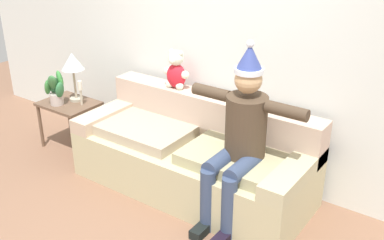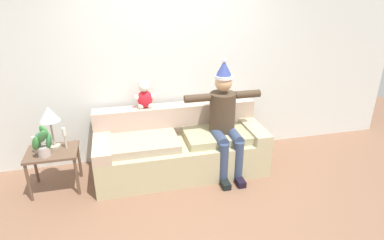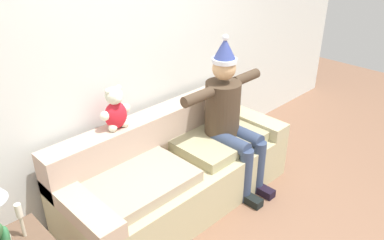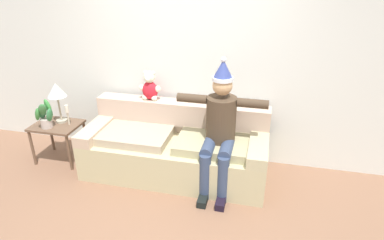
{
  "view_description": "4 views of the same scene",
  "coord_description": "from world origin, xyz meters",
  "px_view_note": "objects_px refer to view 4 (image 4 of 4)",
  "views": [
    {
      "loc": [
        2.18,
        -2.1,
        2.43
      ],
      "look_at": [
        0.09,
        0.86,
        0.78
      ],
      "focal_mm": 43.45,
      "sensor_mm": 36.0,
      "label": 1
    },
    {
      "loc": [
        -0.78,
        -2.86,
        2.43
      ],
      "look_at": [
        0.11,
        0.77,
        0.82
      ],
      "focal_mm": 30.76,
      "sensor_mm": 36.0,
      "label": 2
    },
    {
      "loc": [
        -2.01,
        -1.23,
        2.43
      ],
      "look_at": [
        0.14,
        0.94,
        0.85
      ],
      "focal_mm": 36.29,
      "sensor_mm": 36.0,
      "label": 3
    },
    {
      "loc": [
        1.02,
        -2.41,
        2.37
      ],
      "look_at": [
        0.26,
        0.78,
        0.85
      ],
      "focal_mm": 30.6,
      "sensor_mm": 36.0,
      "label": 4
    }
  ],
  "objects_px": {
    "couch": "(176,148)",
    "table_lamp": "(57,92)",
    "candle_short": "(67,112)",
    "teddy_bear": "(150,87)",
    "candle_tall": "(42,114)",
    "side_table": "(57,130)",
    "potted_plant": "(45,115)",
    "person_seated": "(220,125)"
  },
  "relations": [
    {
      "from": "teddy_bear",
      "to": "table_lamp",
      "type": "height_order",
      "value": "teddy_bear"
    },
    {
      "from": "table_lamp",
      "to": "couch",
      "type": "bearing_deg",
      "value": -0.03
    },
    {
      "from": "couch",
      "to": "table_lamp",
      "type": "distance_m",
      "value": 1.69
    },
    {
      "from": "potted_plant",
      "to": "candle_tall",
      "type": "relative_size",
      "value": 1.76
    },
    {
      "from": "couch",
      "to": "potted_plant",
      "type": "relative_size",
      "value": 5.8
    },
    {
      "from": "table_lamp",
      "to": "potted_plant",
      "type": "xyz_separation_m",
      "value": [
        -0.08,
        -0.2,
        -0.24
      ]
    },
    {
      "from": "person_seated",
      "to": "candle_short",
      "type": "height_order",
      "value": "person_seated"
    },
    {
      "from": "couch",
      "to": "side_table",
      "type": "distance_m",
      "value": 1.6
    },
    {
      "from": "side_table",
      "to": "potted_plant",
      "type": "bearing_deg",
      "value": -118.26
    },
    {
      "from": "couch",
      "to": "teddy_bear",
      "type": "height_order",
      "value": "teddy_bear"
    },
    {
      "from": "candle_tall",
      "to": "candle_short",
      "type": "height_order",
      "value": "candle_short"
    },
    {
      "from": "side_table",
      "to": "candle_short",
      "type": "bearing_deg",
      "value": 13.45
    },
    {
      "from": "side_table",
      "to": "table_lamp",
      "type": "height_order",
      "value": "table_lamp"
    },
    {
      "from": "person_seated",
      "to": "side_table",
      "type": "xyz_separation_m",
      "value": [
        -2.16,
        0.07,
        -0.33
      ]
    },
    {
      "from": "potted_plant",
      "to": "candle_short",
      "type": "bearing_deg",
      "value": 33.05
    },
    {
      "from": "couch",
      "to": "candle_tall",
      "type": "height_order",
      "value": "couch"
    },
    {
      "from": "candle_tall",
      "to": "couch",
      "type": "bearing_deg",
      "value": 3.64
    },
    {
      "from": "couch",
      "to": "teddy_bear",
      "type": "xyz_separation_m",
      "value": [
        -0.41,
        0.28,
        0.68
      ]
    },
    {
      "from": "table_lamp",
      "to": "candle_short",
      "type": "height_order",
      "value": "table_lamp"
    },
    {
      "from": "couch",
      "to": "candle_short",
      "type": "bearing_deg",
      "value": -177.91
    },
    {
      "from": "teddy_bear",
      "to": "side_table",
      "type": "xyz_separation_m",
      "value": [
        -1.19,
        -0.37,
        -0.56
      ]
    },
    {
      "from": "couch",
      "to": "table_lamp",
      "type": "xyz_separation_m",
      "value": [
        -1.57,
        0.0,
        0.61
      ]
    },
    {
      "from": "couch",
      "to": "candle_tall",
      "type": "xyz_separation_m",
      "value": [
        -1.76,
        -0.11,
        0.33
      ]
    },
    {
      "from": "couch",
      "to": "potted_plant",
      "type": "distance_m",
      "value": 1.71
    },
    {
      "from": "person_seated",
      "to": "side_table",
      "type": "relative_size",
      "value": 2.57
    },
    {
      "from": "side_table",
      "to": "potted_plant",
      "type": "xyz_separation_m",
      "value": [
        -0.06,
        -0.11,
        0.25
      ]
    },
    {
      "from": "side_table",
      "to": "teddy_bear",
      "type": "bearing_deg",
      "value": 17.41
    },
    {
      "from": "person_seated",
      "to": "candle_tall",
      "type": "relative_size",
      "value": 7.02
    },
    {
      "from": "table_lamp",
      "to": "potted_plant",
      "type": "height_order",
      "value": "table_lamp"
    },
    {
      "from": "side_table",
      "to": "table_lamp",
      "type": "xyz_separation_m",
      "value": [
        0.02,
        0.09,
        0.49
      ]
    },
    {
      "from": "person_seated",
      "to": "side_table",
      "type": "height_order",
      "value": "person_seated"
    },
    {
      "from": "candle_tall",
      "to": "candle_short",
      "type": "distance_m",
      "value": 0.34
    },
    {
      "from": "potted_plant",
      "to": "candle_tall",
      "type": "distance_m",
      "value": 0.14
    },
    {
      "from": "person_seated",
      "to": "teddy_bear",
      "type": "bearing_deg",
      "value": 155.51
    },
    {
      "from": "potted_plant",
      "to": "candle_short",
      "type": "distance_m",
      "value": 0.27
    },
    {
      "from": "teddy_bear",
      "to": "candle_short",
      "type": "bearing_deg",
      "value": -161.96
    },
    {
      "from": "couch",
      "to": "candle_short",
      "type": "distance_m",
      "value": 1.48
    },
    {
      "from": "teddy_bear",
      "to": "person_seated",
      "type": "bearing_deg",
      "value": -24.49
    },
    {
      "from": "couch",
      "to": "candle_short",
      "type": "xyz_separation_m",
      "value": [
        -1.43,
        -0.05,
        0.37
      ]
    },
    {
      "from": "person_seated",
      "to": "candle_tall",
      "type": "distance_m",
      "value": 2.33
    },
    {
      "from": "table_lamp",
      "to": "candle_tall",
      "type": "distance_m",
      "value": 0.36
    },
    {
      "from": "teddy_bear",
      "to": "side_table",
      "type": "distance_m",
      "value": 1.36
    }
  ]
}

